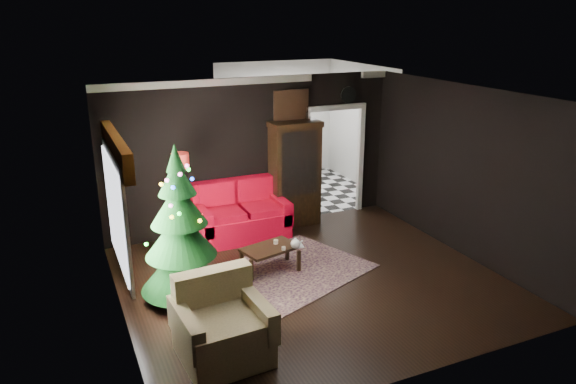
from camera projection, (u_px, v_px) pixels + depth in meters
name	position (u px, v px, depth m)	size (l,w,h in m)	color
floor	(312.00, 281.00, 8.21)	(5.50, 5.50, 0.00)	black
ceiling	(315.00, 95.00, 7.34)	(5.50, 5.50, 0.00)	white
wall_back	(253.00, 154.00, 9.95)	(5.50, 5.50, 0.00)	black
wall_front	(421.00, 263.00, 5.61)	(5.50, 5.50, 0.00)	black
wall_left	(115.00, 222.00, 6.71)	(5.50, 5.50, 0.00)	black
wall_right	(464.00, 172.00, 8.84)	(5.50, 5.50, 0.00)	black
doorway	(334.00, 163.00, 10.71)	(1.10, 0.10, 2.10)	white
left_window	(116.00, 212.00, 6.89)	(0.05, 1.60, 1.40)	white
valance	(116.00, 149.00, 6.66)	(0.12, 2.10, 0.35)	#74390C
kitchen_floor	(301.00, 191.00, 12.34)	(3.00, 3.00, 0.00)	white
kitchen_window	(276.00, 108.00, 13.07)	(0.70, 0.06, 0.70)	white
rug	(286.00, 273.00, 8.46)	(2.47, 1.80, 0.01)	#49313F
loveseat	(241.00, 211.00, 9.68)	(1.70, 0.90, 1.00)	maroon
curio_cabinet	(295.00, 176.00, 10.18)	(0.90, 0.45, 1.90)	black
floor_lamp	(183.00, 206.00, 8.96)	(0.30, 0.30, 1.79)	black
christmas_tree	(180.00, 230.00, 7.39)	(1.18, 1.18, 2.25)	black
armchair	(222.00, 323.00, 6.25)	(1.01, 1.01, 1.03)	tan
coffee_table	(270.00, 258.00, 8.50)	(0.86, 0.51, 0.38)	black
teapot	(295.00, 243.00, 8.37)	(0.17, 0.17, 0.16)	white
cup_a	(276.00, 242.00, 8.55)	(0.07, 0.07, 0.06)	white
cup_b	(284.00, 248.00, 8.32)	(0.06, 0.06, 0.05)	white
book	(293.00, 240.00, 8.42)	(0.15, 0.02, 0.21)	#7E6E5B
wall_clock	(348.00, 95.00, 10.35)	(0.32, 0.32, 0.06)	white
painting	(291.00, 106.00, 9.93)	(0.62, 0.05, 0.52)	#AA713B
kitchen_counter	(280.00, 160.00, 13.24)	(1.80, 0.60, 0.90)	silver
kitchen_table	(294.00, 181.00, 11.85)	(0.70, 0.70, 0.75)	brown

